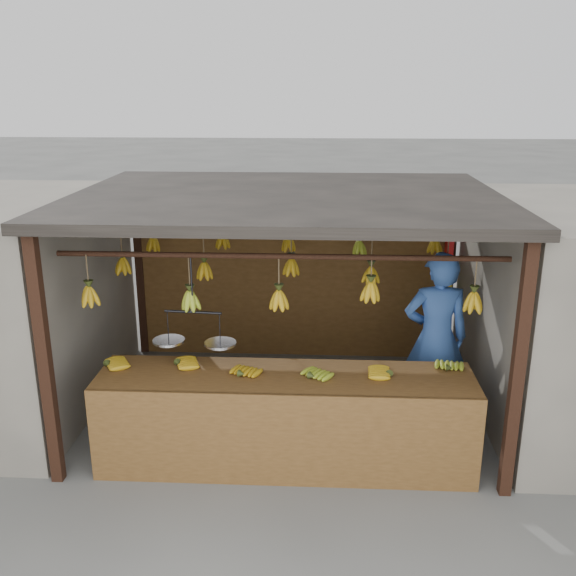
{
  "coord_description": "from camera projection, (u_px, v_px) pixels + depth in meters",
  "views": [
    {
      "loc": [
        0.35,
        -6.45,
        3.42
      ],
      "look_at": [
        0.0,
        0.3,
        1.3
      ],
      "focal_mm": 40.0,
      "sensor_mm": 36.0,
      "label": 1
    }
  ],
  "objects": [
    {
      "name": "ground",
      "position": [
        287.0,
        407.0,
        7.18
      ],
      "size": [
        80.0,
        80.0,
        0.0
      ],
      "primitive_type": "plane",
      "color": "#5B5B57"
    },
    {
      "name": "balance_scale",
      "position": [
        194.0,
        338.0,
        5.91
      ],
      "size": [
        0.78,
        0.33,
        0.85
      ],
      "color": "black",
      "rests_on": "ground"
    },
    {
      "name": "bag_bundles",
      "position": [
        446.0,
        288.0,
        8.07
      ],
      "size": [
        0.08,
        0.26,
        1.32
      ],
      "color": "red",
      "rests_on": "ground"
    },
    {
      "name": "vendor",
      "position": [
        436.0,
        338.0,
        6.66
      ],
      "size": [
        0.7,
        0.48,
        1.85
      ],
      "primitive_type": "imported",
      "rotation": [
        0.0,
        0.0,
        3.19
      ],
      "color": "#3359A5",
      "rests_on": "ground"
    },
    {
      "name": "counter",
      "position": [
        284.0,
        401.0,
        5.8
      ],
      "size": [
        3.56,
        0.79,
        0.96
      ],
      "color": "brown",
      "rests_on": "ground"
    },
    {
      "name": "hanging_bananas",
      "position": [
        286.0,
        268.0,
        6.7
      ],
      "size": [
        3.61,
        2.22,
        0.4
      ],
      "color": "#B28513",
      "rests_on": "ground"
    },
    {
      "name": "stall",
      "position": [
        288.0,
        228.0,
        6.91
      ],
      "size": [
        4.3,
        3.3,
        2.4
      ],
      "color": "black",
      "rests_on": "ground"
    }
  ]
}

